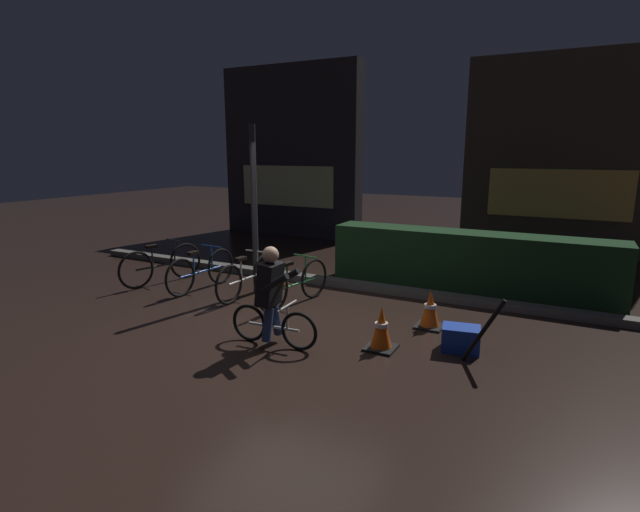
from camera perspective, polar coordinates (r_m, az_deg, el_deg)
The scene contains 15 objects.
ground_plane at distance 6.70m, azimuth -3.94°, elevation -8.35°, with size 40.00×40.00×0.00m, color black.
sidewalk_curb at distance 8.54m, azimuth 3.79°, elevation -3.35°, with size 12.00×0.24×0.12m, color #56544F.
hedge_row at distance 8.76m, azimuth 17.09°, elevation -0.53°, with size 4.80×0.70×0.99m, color #19381C.
storefront_left at distance 13.78m, azimuth -3.40°, elevation 12.02°, with size 4.10×0.54×4.62m.
storefront_right at distance 12.53m, azimuth 26.57°, elevation 10.46°, with size 4.27×0.54×4.49m.
street_post at distance 8.06m, azimuth -7.72°, elevation 5.25°, with size 0.10×0.10×2.77m, color #2D2D33.
parked_bike_leftmost at distance 9.20m, azimuth -18.11°, elevation -0.96°, with size 0.50×1.63×0.77m.
parked_bike_left_mid at distance 8.58m, azimuth -13.77°, elevation -1.70°, with size 0.46×1.60×0.74m.
parked_bike_center_left at distance 8.03m, azimuth -8.49°, elevation -2.46°, with size 0.46×1.58×0.73m.
parked_bike_center_right at distance 7.52m, azimuth -3.01°, elevation -3.29°, with size 0.46×1.60×0.75m.
traffic_cone_near at distance 5.95m, azimuth 7.22°, elevation -8.46°, with size 0.36×0.36×0.54m.
traffic_cone_far at distance 6.77m, azimuth 12.81°, elevation -6.16°, with size 0.36×0.36×0.52m.
blue_crate at distance 6.14m, azimuth 16.22°, elevation -9.31°, with size 0.44×0.32×0.30m, color #193DB7.
cyclist at distance 5.95m, azimuth -5.65°, elevation -4.68°, with size 1.19×0.50×1.25m.
closed_umbrella at distance 5.78m, azimuth 18.65°, elevation -8.32°, with size 0.05×0.05×0.85m, color black.
Camera 1 is at (3.30, -5.33, 2.36)m, focal length 27.23 mm.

